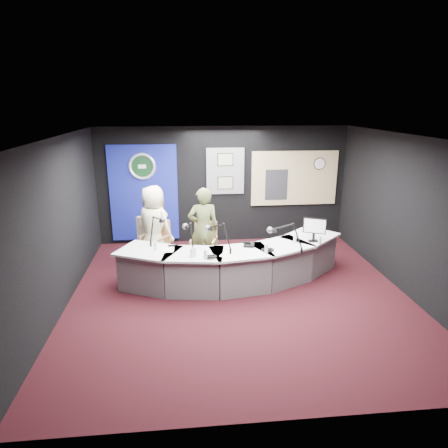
{
  "coord_description": "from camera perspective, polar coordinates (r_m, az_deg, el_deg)",
  "views": [
    {
      "loc": [
        -0.93,
        -6.46,
        3.34
      ],
      "look_at": [
        -0.2,
        0.8,
        1.1
      ],
      "focal_mm": 32.0,
      "sensor_mm": 36.0,
      "label": 1
    }
  ],
  "objects": [
    {
      "name": "framed_photo_upper",
      "position": [
        9.54,
        0.21,
        9.18
      ],
      "size": [
        0.34,
        0.02,
        0.27
      ],
      "primitive_type": "cube",
      "color": "gray",
      "rests_on": "pinboard"
    },
    {
      "name": "boom_mic_b",
      "position": [
        7.28,
        -5.02,
        -1.34
      ],
      "size": [
        0.24,
        0.73,
        0.6
      ],
      "primitive_type": null,
      "color": "black",
      "rests_on": "broadcast_desk"
    },
    {
      "name": "backdrop_panel",
      "position": [
        9.71,
        -11.38,
        4.3
      ],
      "size": [
        1.6,
        0.05,
        2.3
      ],
      "primitive_type": "cube",
      "color": "navy",
      "rests_on": "wall_back"
    },
    {
      "name": "boom_mic_c",
      "position": [
        7.21,
        -0.76,
        -1.45
      ],
      "size": [
        0.49,
        0.61,
        0.6
      ],
      "primitive_type": null,
      "color": "black",
      "rests_on": "broadcast_desk"
    },
    {
      "name": "headphones_far",
      "position": [
        6.95,
        -1.99,
        -4.67
      ],
      "size": [
        0.24,
        0.24,
        0.04
      ],
      "primitive_type": "torus",
      "color": "black",
      "rests_on": "broadcast_desk"
    },
    {
      "name": "wall_back",
      "position": [
        9.7,
        -0.13,
        5.54
      ],
      "size": [
        6.0,
        0.02,
        2.8
      ],
      "primitive_type": "cube",
      "color": "black",
      "rests_on": "ground"
    },
    {
      "name": "armchair_right",
      "position": [
        8.28,
        -2.91,
        -3.22
      ],
      "size": [
        0.66,
        0.66,
        0.95
      ],
      "primitive_type": null,
      "rotation": [
        0.0,
        0.0,
        -0.28
      ],
      "color": "#AC744E",
      "rests_on": "ground"
    },
    {
      "name": "ceiling",
      "position": [
        6.55,
        2.5,
        12.32
      ],
      "size": [
        6.0,
        6.0,
        0.02
      ],
      "primitive_type": "cube",
      "color": "silver",
      "rests_on": "ground"
    },
    {
      "name": "water_bottles",
      "position": [
        7.23,
        2.4,
        -3.19
      ],
      "size": [
        3.14,
        0.71,
        0.18
      ],
      "primitive_type": null,
      "color": "silver",
      "rests_on": "broadcast_desk"
    },
    {
      "name": "wall_front",
      "position": [
        4.08,
        8.36,
        -11.6
      ],
      "size": [
        6.0,
        0.02,
        2.8
      ],
      "primitive_type": "cube",
      "color": "black",
      "rests_on": "ground"
    },
    {
      "name": "ground",
      "position": [
        7.33,
        2.22,
        -10.05
      ],
      "size": [
        6.0,
        6.0,
        0.0
      ],
      "primitive_type": "plane",
      "color": "black",
      "rests_on": "ground"
    },
    {
      "name": "agency_seal",
      "position": [
        9.55,
        -11.63,
        8.05
      ],
      "size": [
        0.63,
        0.07,
        0.63
      ],
      "primitive_type": "torus",
      "rotation": [
        1.57,
        0.0,
        0.0
      ],
      "color": "silver",
      "rests_on": "backdrop_panel"
    },
    {
      "name": "seal_center",
      "position": [
        9.55,
        -11.62,
        8.06
      ],
      "size": [
        0.48,
        0.01,
        0.48
      ],
      "primitive_type": "cylinder",
      "rotation": [
        1.57,
        0.0,
        0.0
      ],
      "color": "black",
      "rests_on": "backdrop_panel"
    },
    {
      "name": "armchair_left",
      "position": [
        8.59,
        -9.84,
        -2.78
      ],
      "size": [
        0.73,
        0.73,
        0.92
      ],
      "primitive_type": null,
      "rotation": [
        0.0,
        0.0,
        -0.67
      ],
      "color": "#AC744E",
      "rests_on": "ground"
    },
    {
      "name": "wall_clock",
      "position": [
        10.06,
        13.5,
        8.38
      ],
      "size": [
        0.28,
        0.01,
        0.28
      ],
      "primitive_type": "cylinder",
      "rotation": [
        1.57,
        0.0,
        0.0
      ],
      "color": "white",
      "rests_on": "booth_window_frame"
    },
    {
      "name": "desk_phone",
      "position": [
        7.47,
        3.58,
        -3.05
      ],
      "size": [
        0.22,
        0.19,
        0.05
      ],
      "primitive_type": "cube",
      "rotation": [
        0.0,
        0.0,
        -0.19
      ],
      "color": "black",
      "rests_on": "broadcast_desk"
    },
    {
      "name": "framed_photo_lower",
      "position": [
        9.63,
        0.2,
        5.88
      ],
      "size": [
        0.34,
        0.02,
        0.27
      ],
      "primitive_type": "cube",
      "color": "gray",
      "rests_on": "pinboard"
    },
    {
      "name": "booth_window_frame",
      "position": [
        9.97,
        10.02,
        6.47
      ],
      "size": [
        2.12,
        0.06,
        1.32
      ],
      "primitive_type": "cube",
      "color": "tan",
      "rests_on": "wall_back"
    },
    {
      "name": "person_woman",
      "position": [
        8.15,
        -2.95,
        -0.69
      ],
      "size": [
        0.64,
        0.43,
        1.71
      ],
      "primitive_type": "imported",
      "rotation": [
        0.0,
        0.0,
        3.17
      ],
      "color": "#525B30",
      "rests_on": "ground"
    },
    {
      "name": "draped_jacket",
      "position": [
        8.74,
        -10.96,
        -1.39
      ],
      "size": [
        0.45,
        0.39,
        0.7
      ],
      "primitive_type": "cube",
      "rotation": [
        0.0,
        0.0,
        -0.67
      ],
      "color": "gray",
      "rests_on": "armchair_left"
    },
    {
      "name": "booth_glow",
      "position": [
        9.96,
        10.03,
        6.46
      ],
      "size": [
        2.0,
        0.02,
        1.2
      ],
      "primitive_type": "cube",
      "color": "beige",
      "rests_on": "booth_window_frame"
    },
    {
      "name": "computer_monitor",
      "position": [
        7.82,
        12.78,
        -0.23
      ],
      "size": [
        0.36,
        0.19,
        0.27
      ],
      "primitive_type": "cube",
      "rotation": [
        0.0,
        0.0,
        -0.43
      ],
      "color": "black",
      "rests_on": "broadcast_desk"
    },
    {
      "name": "wall_right",
      "position": [
        7.81,
        24.72,
        1.08
      ],
      "size": [
        0.02,
        6.0,
        2.8
      ],
      "primitive_type": "cube",
      "color": "black",
      "rests_on": "ground"
    },
    {
      "name": "wall_left",
      "position": [
        7.05,
        -22.55,
        -0.24
      ],
      "size": [
        0.02,
        6.0,
        2.8
      ],
      "primitive_type": "cube",
      "color": "black",
      "rests_on": "ground"
    },
    {
      "name": "boom_mic_d",
      "position": [
        7.26,
        8.82,
        -1.52
      ],
      "size": [
        0.63,
        0.48,
        0.6
      ],
      "primitive_type": null,
      "color": "black",
      "rests_on": "broadcast_desk"
    },
    {
      "name": "broadcast_desk",
      "position": [
        7.66,
        1.31,
        -5.7
      ],
      "size": [
        4.5,
        1.9,
        0.75
      ],
      "primitive_type": null,
      "color": "silver",
      "rests_on": "ground"
    },
    {
      "name": "notepad",
      "position": [
        7.09,
        0.48,
        -4.36
      ],
      "size": [
        0.31,
        0.34,
        0.0
      ],
      "primitive_type": "cube",
      "rotation": [
        0.0,
        0.0,
        -0.49
      ],
      "color": "white",
      "rests_on": "broadcast_desk"
    },
    {
      "name": "paper_stack",
      "position": [
        7.38,
        -7.95,
        -3.65
      ],
      "size": [
        0.2,
        0.28,
        0.0
      ],
      "primitive_type": "cube",
      "rotation": [
        0.0,
        0.0,
        -0.01
      ],
      "color": "white",
      "rests_on": "broadcast_desk"
    },
    {
      "name": "pinboard",
      "position": [
        9.61,
        0.19,
        7.55
      ],
      "size": [
        0.9,
        0.04,
        1.1
      ],
      "primitive_type": "cube",
      "color": "slate",
      "rests_on": "wall_back"
    },
    {
      "name": "headphones_near",
      "position": [
        7.3,
        6.25,
        -3.67
      ],
      "size": [
        0.2,
        0.2,
        0.03
      ],
      "primitive_type": "torus",
      "color": "black",
      "rests_on": "broadcast_desk"
    },
    {
      "name": "person_man",
      "position": [
        8.47,
        -9.97,
        -0.27
      ],
      "size": [
        1.0,
        0.91,
        1.71
      ],
      "primitive_type": "imported",
      "rotation": [
        0.0,
        0.0,
        2.56
      ],
      "color": "#F1EBC1",
      "rests_on": "ground"
    },
    {
      "name": "equipment_rack",
      "position": [
        9.85,
        7.49,
        5.57
      ],
      "size": [
        0.55,
        0.02,
        0.75
      ],
      "primitive_type": "cube",
      "color": "black",
      "rests_on": "booth_window_frame"
    },
    {
      "name": "boom_mic_a",
      "position": [
        7.77,
        -9.6,
        -0.32
      ],
      "size": [
        0.33,
        0.71,
        0.6
      ],
      "primitive_type": null,
      "color": "black",
      "rests_on": "broadcast_desk"
    }
  ]
}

